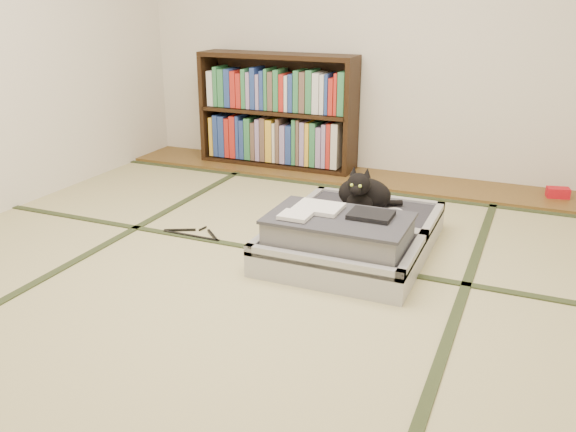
% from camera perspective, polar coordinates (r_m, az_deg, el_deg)
% --- Properties ---
extents(floor, '(4.50, 4.50, 0.00)m').
position_cam_1_polar(floor, '(3.10, -3.42, -6.28)').
color(floor, '#C4BB83').
rests_on(floor, ground).
extents(wood_strip, '(4.00, 0.50, 0.02)m').
position_cam_1_polar(wood_strip, '(4.84, 7.17, 3.59)').
color(wood_strip, brown).
rests_on(wood_strip, ground).
extents(red_item, '(0.17, 0.12, 0.07)m').
position_cam_1_polar(red_item, '(4.69, 23.94, 2.02)').
color(red_item, red).
rests_on(red_item, wood_strip).
extents(tatami_borders, '(4.00, 4.50, 0.01)m').
position_cam_1_polar(tatami_borders, '(3.50, 0.18, -2.92)').
color(tatami_borders, '#2D381E').
rests_on(tatami_borders, ground).
extents(bookcase, '(1.31, 0.30, 0.92)m').
position_cam_1_polar(bookcase, '(5.06, -1.00, 9.61)').
color(bookcase, black).
rests_on(bookcase, wood_strip).
extents(suitcase, '(0.82, 1.10, 0.32)m').
position_cam_1_polar(suitcase, '(3.39, 5.89, -1.80)').
color(suitcase, '#A5A5A9').
rests_on(suitcase, floor).
extents(cat, '(0.37, 0.37, 0.29)m').
position_cam_1_polar(cat, '(3.61, 7.07, 2.09)').
color(cat, black).
rests_on(cat, suitcase).
extents(cable_coil, '(0.11, 0.11, 0.03)m').
position_cam_1_polar(cable_coil, '(3.62, 9.88, 0.37)').
color(cable_coil, white).
rests_on(cable_coil, suitcase).
extents(hanger, '(0.40, 0.18, 0.01)m').
position_cam_1_polar(hanger, '(3.72, -8.80, -1.69)').
color(hanger, black).
rests_on(hanger, floor).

